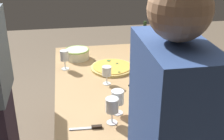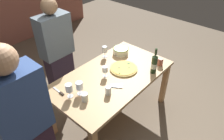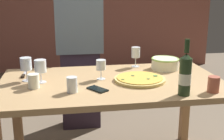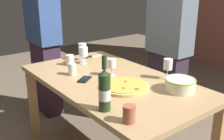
{
  "view_description": "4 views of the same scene",
  "coord_description": "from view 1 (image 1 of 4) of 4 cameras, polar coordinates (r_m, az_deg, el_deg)",
  "views": [
    {
      "loc": [
        -2.17,
        0.35,
        1.84
      ],
      "look_at": [
        0.0,
        0.0,
        0.83
      ],
      "focal_mm": 49.16,
      "sensor_mm": 36.0,
      "label": 1
    },
    {
      "loc": [
        -1.58,
        -1.38,
        2.36
      ],
      "look_at": [
        0.0,
        0.0,
        0.83
      ],
      "focal_mm": 33.3,
      "sensor_mm": 36.0,
      "label": 2
    },
    {
      "loc": [
        -0.33,
        -2.03,
        1.4
      ],
      "look_at": [
        0.0,
        0.0,
        0.83
      ],
      "focal_mm": 48.17,
      "sensor_mm": 36.0,
      "label": 3
    },
    {
      "loc": [
        1.63,
        -1.26,
        1.54
      ],
      "look_at": [
        0.0,
        0.0,
        0.83
      ],
      "focal_mm": 43.88,
      "sensor_mm": 36.0,
      "label": 4
    }
  ],
  "objects": [
    {
      "name": "wine_glass_by_bottle",
      "position": [
        1.96,
        1.04,
        -5.28
      ],
      "size": [
        0.08,
        0.08,
        0.16
      ],
      "color": "white",
      "rests_on": "dining_table"
    },
    {
      "name": "pizza_knife",
      "position": [
        1.88,
        -4.05,
        -10.63
      ],
      "size": [
        0.03,
        0.2,
        0.02
      ],
      "color": "silver",
      "rests_on": "dining_table"
    },
    {
      "name": "pizza",
      "position": [
        2.63,
        0.02,
        0.46
      ],
      "size": [
        0.37,
        0.37,
        0.03
      ],
      "color": "#D6BA68",
      "rests_on": "dining_table"
    },
    {
      "name": "wine_glass_far_right",
      "position": [
        1.86,
        0.0,
        -6.79
      ],
      "size": [
        0.08,
        0.08,
        0.17
      ],
      "color": "white",
      "rests_on": "dining_table"
    },
    {
      "name": "cup_spare",
      "position": [
        3.04,
        4.54,
        4.57
      ],
      "size": [
        0.07,
        0.07,
        0.1
      ],
      "primitive_type": "cylinder",
      "color": "#AB5643",
      "rests_on": "dining_table"
    },
    {
      "name": "wine_glass_far_left",
      "position": [
        2.34,
        -0.99,
        -0.3
      ],
      "size": [
        0.07,
        0.07,
        0.14
      ],
      "color": "white",
      "rests_on": "dining_table"
    },
    {
      "name": "cell_phone",
      "position": [
        2.37,
        4.82,
        -2.61
      ],
      "size": [
        0.14,
        0.16,
        0.01
      ],
      "primitive_type": "cube",
      "rotation": [
        0.0,
        0.0,
        0.62
      ],
      "color": "black",
      "rests_on": "dining_table"
    },
    {
      "name": "wine_bottle",
      "position": [
        2.83,
        5.98,
        4.78
      ],
      "size": [
        0.08,
        0.08,
        0.35
      ],
      "color": "#23381D",
      "rests_on": "dining_table"
    },
    {
      "name": "cup_ceramic",
      "position": [
        2.22,
        6.27,
        -3.45
      ],
      "size": [
        0.07,
        0.07,
        0.1
      ],
      "primitive_type": "cylinder",
      "color": "white",
      "rests_on": "dining_table"
    },
    {
      "name": "serving_bowl",
      "position": [
        2.85,
        -6.53,
        3.09
      ],
      "size": [
        0.23,
        0.23,
        0.09
      ],
      "color": "silver",
      "rests_on": "dining_table"
    },
    {
      "name": "wine_glass_near_pizza",
      "position": [
        2.62,
        -8.83,
        2.48
      ],
      "size": [
        0.07,
        0.07,
        0.17
      ],
      "color": "white",
      "rests_on": "dining_table"
    },
    {
      "name": "dining_table",
      "position": [
        2.5,
        -0.0,
        -3.63
      ],
      "size": [
        1.6,
        0.9,
        0.75
      ],
      "color": "tan",
      "rests_on": "ground"
    },
    {
      "name": "cup_amber",
      "position": [
        1.98,
        4.77,
        -7.09
      ],
      "size": [
        0.07,
        0.07,
        0.1
      ],
      "primitive_type": "cylinder",
      "color": "white",
      "rests_on": "dining_table"
    }
  ]
}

